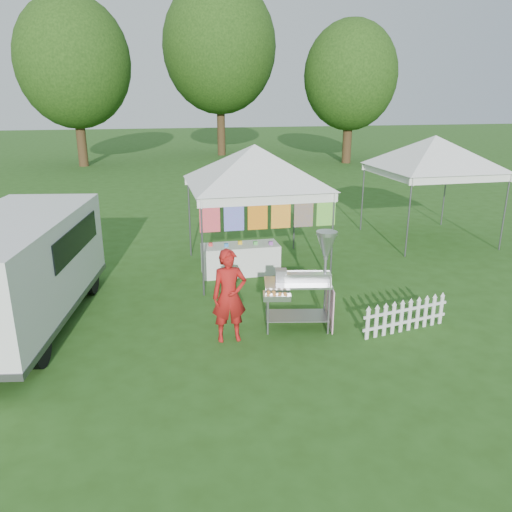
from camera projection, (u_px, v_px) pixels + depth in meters
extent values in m
plane|color=#274D16|center=(297.00, 331.00, 8.98)|extent=(120.00, 120.00, 0.00)
cylinder|color=#59595E|center=(202.00, 248.00, 10.30)|extent=(0.04, 0.04, 2.10)
cylinder|color=#59595E|center=(332.00, 240.00, 10.89)|extent=(0.04, 0.04, 2.10)
cylinder|color=#59595E|center=(189.00, 217.00, 12.93)|extent=(0.04, 0.04, 2.10)
cylinder|color=#59595E|center=(294.00, 212.00, 13.52)|extent=(0.04, 0.04, 2.10)
cube|color=white|center=(269.00, 200.00, 10.30)|extent=(3.00, 0.03, 0.22)
cube|color=white|center=(243.00, 178.00, 12.94)|extent=(3.00, 0.03, 0.22)
pyramid|color=white|center=(255.00, 144.00, 11.31)|extent=(4.24, 4.24, 0.90)
cylinder|color=#59595E|center=(269.00, 196.00, 10.28)|extent=(3.00, 0.03, 0.03)
cube|color=#CC1971|center=(210.00, 215.00, 10.12)|extent=(0.42, 0.01, 0.70)
cube|color=purple|center=(234.00, 214.00, 10.23)|extent=(0.42, 0.01, 0.70)
cube|color=#D44417|center=(258.00, 213.00, 10.33)|extent=(0.42, 0.01, 0.70)
cube|color=red|center=(281.00, 212.00, 10.44)|extent=(0.42, 0.01, 0.70)
cube|color=orange|center=(304.00, 211.00, 10.54)|extent=(0.42, 0.01, 0.70)
cube|color=#18944B|center=(326.00, 210.00, 10.64)|extent=(0.42, 0.01, 0.70)
cylinder|color=#59595E|center=(409.00, 218.00, 12.83)|extent=(0.04, 0.04, 2.10)
cylinder|color=#59595E|center=(505.00, 213.00, 13.42)|extent=(0.04, 0.04, 2.10)
cylinder|color=#59595E|center=(363.00, 197.00, 15.47)|extent=(0.04, 0.04, 2.10)
cylinder|color=#59595E|center=(445.00, 193.00, 16.06)|extent=(0.04, 0.04, 2.10)
cube|color=white|center=(462.00, 179.00, 12.84)|extent=(3.00, 0.03, 0.22)
cube|color=white|center=(407.00, 165.00, 15.47)|extent=(3.00, 0.03, 0.22)
pyramid|color=white|center=(436.00, 135.00, 13.85)|extent=(4.24, 4.24, 0.90)
cylinder|color=#59595E|center=(463.00, 176.00, 12.81)|extent=(3.00, 0.03, 0.03)
cylinder|color=#3A2515|center=(81.00, 132.00, 29.42)|extent=(0.56, 0.56, 3.96)
ellipsoid|color=#335E1A|center=(73.00, 62.00, 28.23)|extent=(6.40, 6.40, 7.36)
cylinder|color=#3A2515|center=(221.00, 120.00, 34.87)|extent=(0.56, 0.56, 4.84)
ellipsoid|color=#335E1A|center=(219.00, 47.00, 33.42)|extent=(7.60, 7.60, 8.74)
cylinder|color=#3A2515|center=(347.00, 134.00, 30.95)|extent=(0.56, 0.56, 3.52)
ellipsoid|color=#335E1A|center=(351.00, 75.00, 29.90)|extent=(5.60, 5.60, 6.44)
cylinder|color=gray|center=(268.00, 311.00, 8.75)|extent=(0.05, 0.05, 0.88)
cylinder|color=gray|center=(329.00, 311.00, 8.77)|extent=(0.05, 0.05, 0.88)
cylinder|color=gray|center=(267.00, 301.00, 9.21)|extent=(0.05, 0.05, 0.88)
cylinder|color=gray|center=(325.00, 300.00, 9.23)|extent=(0.05, 0.05, 0.88)
cube|color=gray|center=(297.00, 316.00, 9.05)|extent=(1.20, 0.77, 0.01)
cube|color=#B7B7BC|center=(298.00, 283.00, 8.86)|extent=(1.27, 0.81, 0.04)
cube|color=#B7B7BC|center=(307.00, 277.00, 8.88)|extent=(0.86, 0.41, 0.15)
cube|color=gray|center=(281.00, 275.00, 8.86)|extent=(0.24, 0.25, 0.22)
cylinder|color=gray|center=(326.00, 258.00, 8.78)|extent=(0.06, 0.06, 0.88)
cone|color=#B7B7BC|center=(326.00, 245.00, 8.70)|extent=(0.42, 0.42, 0.39)
cylinder|color=#B7B7BC|center=(327.00, 233.00, 8.63)|extent=(0.44, 0.44, 0.06)
cube|color=#B7B7BC|center=(277.00, 296.00, 8.53)|extent=(0.52, 0.38, 0.10)
cube|color=#EFA1C1|center=(330.00, 305.00, 9.00)|extent=(0.17, 0.72, 0.79)
cube|color=white|center=(331.00, 282.00, 8.57)|extent=(0.04, 0.14, 0.18)
imported|color=#A11613|center=(229.00, 296.00, 8.44)|extent=(0.60, 0.39, 1.63)
cube|color=white|center=(15.00, 265.00, 8.87)|extent=(2.69, 5.03, 1.67)
cube|color=#59595E|center=(21.00, 309.00, 9.13)|extent=(2.72, 5.08, 0.11)
cube|color=white|center=(56.00, 253.00, 10.95)|extent=(1.90, 0.97, 0.86)
cube|color=black|center=(77.00, 239.00, 9.37)|extent=(0.46, 2.59, 0.52)
cube|color=black|center=(57.00, 217.00, 11.06)|extent=(1.60, 0.30, 0.52)
cylinder|color=black|center=(38.00, 348.00, 7.72)|extent=(0.32, 0.68, 0.65)
cylinder|color=black|center=(10.00, 280.00, 10.54)|extent=(0.32, 0.68, 0.65)
cylinder|color=black|center=(90.00, 279.00, 10.62)|extent=(0.32, 0.68, 0.65)
cube|color=white|center=(368.00, 325.00, 8.61)|extent=(0.07, 0.03, 0.56)
cube|color=white|center=(376.00, 323.00, 8.68)|extent=(0.07, 0.03, 0.56)
cube|color=white|center=(385.00, 321.00, 8.74)|extent=(0.07, 0.03, 0.56)
cube|color=white|center=(393.00, 319.00, 8.81)|extent=(0.07, 0.03, 0.56)
cube|color=white|center=(401.00, 318.00, 8.88)|extent=(0.07, 0.03, 0.56)
cube|color=white|center=(410.00, 316.00, 8.94)|extent=(0.07, 0.03, 0.56)
cube|color=white|center=(418.00, 315.00, 9.01)|extent=(0.07, 0.03, 0.56)
cube|color=white|center=(426.00, 313.00, 9.08)|extent=(0.07, 0.03, 0.56)
cube|color=white|center=(433.00, 311.00, 9.14)|extent=(0.07, 0.03, 0.56)
cube|color=white|center=(441.00, 310.00, 9.21)|extent=(0.07, 0.03, 0.56)
cube|color=white|center=(405.00, 322.00, 8.94)|extent=(1.78, 0.34, 0.05)
cube|color=white|center=(406.00, 310.00, 8.87)|extent=(1.78, 0.34, 0.05)
cube|color=white|center=(241.00, 259.00, 11.82)|extent=(1.80, 0.70, 0.71)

